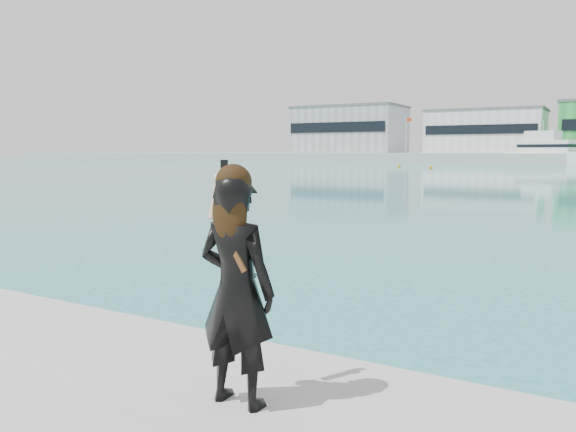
# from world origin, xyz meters

# --- Properties ---
(warehouse_grey_left) EXTENTS (26.52, 16.36, 11.50)m
(warehouse_grey_left) POSITION_xyz_m (-55.00, 127.98, 7.76)
(warehouse_grey_left) COLOR gray
(warehouse_grey_left) RESTS_ON far_quay
(warehouse_white) EXTENTS (24.48, 15.35, 9.50)m
(warehouse_white) POSITION_xyz_m (-22.00, 127.98, 6.76)
(warehouse_white) COLOR silver
(warehouse_white) RESTS_ON far_quay
(flagpole_left) EXTENTS (1.28, 0.16, 8.00)m
(flagpole_left) POSITION_xyz_m (-37.91, 121.00, 6.54)
(flagpole_left) COLOR silver
(flagpole_left) RESTS_ON far_quay
(motor_yacht) EXTENTS (18.13, 10.99, 8.20)m
(motor_yacht) POSITION_xyz_m (-7.64, 113.90, 2.30)
(motor_yacht) COLOR silver
(motor_yacht) RESTS_ON ground
(buoy_far) EXTENTS (0.50, 0.50, 0.50)m
(buoy_far) POSITION_xyz_m (-19.58, 76.01, 0.00)
(buoy_far) COLOR #DE9B0B
(buoy_far) RESTS_ON ground
(buoy_extra) EXTENTS (0.50, 0.50, 0.50)m
(buoy_extra) POSITION_xyz_m (-26.30, 82.11, 0.00)
(buoy_extra) COLOR #DE9B0B
(buoy_extra) RESTS_ON ground
(woman) EXTENTS (0.58, 0.38, 1.67)m
(woman) POSITION_xyz_m (0.45, -0.17, 1.65)
(woman) COLOR black
(woman) RESTS_ON near_quay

